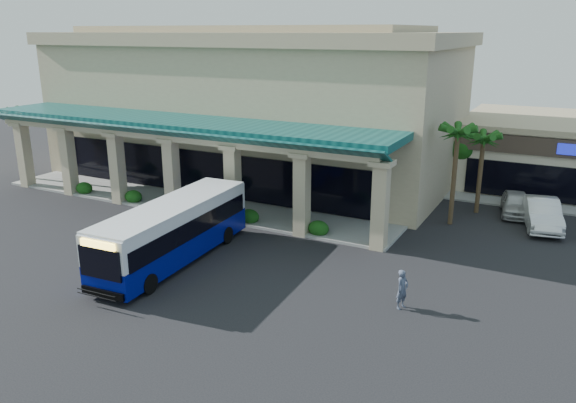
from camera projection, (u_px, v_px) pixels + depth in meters
The scene contains 11 objects.
ground at pixel (228, 263), 27.80m from camera, with size 110.00×110.00×0.00m, color black.
main_building at pixel (253, 103), 43.26m from camera, with size 30.80×14.80×11.35m, color tan, non-canonical shape.
arcade at pixel (181, 162), 36.27m from camera, with size 30.00×6.20×5.70m, color #0A3D3D, non-canonical shape.
palm_0 at pixel (455, 170), 32.42m from camera, with size 2.40×2.40×6.60m, color #164713, non-canonical shape.
palm_1 at pixel (481, 168), 34.64m from camera, with size 2.40×2.40×5.80m, color #164713, non-canonical shape.
palm_2 at pixel (24, 140), 42.35m from camera, with size 2.40×2.40×6.20m, color #164713, non-canonical shape.
broadleaf_tree at pixel (463, 157), 39.91m from camera, with size 2.60×2.60×4.81m, color #13430F, non-canonical shape.
transit_bus at pixel (174, 232), 27.61m from camera, with size 2.50×10.72×3.00m, color #030C7D, non-canonical shape.
pedestrian at pixel (402, 289), 23.02m from camera, with size 0.61×0.40×1.69m, color #414A5F.
car_silver at pixel (516, 203), 34.92m from camera, with size 1.67×4.14×1.41m, color #B9B9B9.
car_white at pixel (542, 214), 32.58m from camera, with size 1.77×5.09×1.68m, color silver.
Camera 1 is at (14.50, -21.44, 11.01)m, focal length 35.00 mm.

